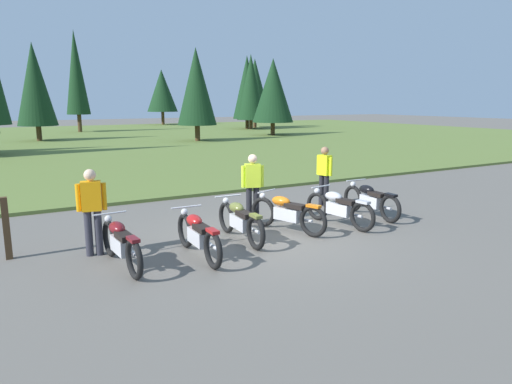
{
  "coord_description": "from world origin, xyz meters",
  "views": [
    {
      "loc": [
        -5.08,
        -8.35,
        2.91
      ],
      "look_at": [
        0.0,
        0.6,
        0.9
      ],
      "focal_mm": 32.77,
      "sensor_mm": 36.0,
      "label": 1
    }
  ],
  "objects_px": {
    "rider_in_hivis_vest": "(253,184)",
    "rider_checking_bike": "(324,173)",
    "motorcycle_maroon": "(121,243)",
    "trail_marker_post": "(6,228)",
    "motorcycle_orange": "(287,212)",
    "motorcycle_red": "(198,235)",
    "motorcycle_olive": "(240,220)",
    "motorcycle_black": "(371,200)",
    "rider_with_back_turned": "(92,207)",
    "motorcycle_silver": "(339,207)"
  },
  "relations": [
    {
      "from": "motorcycle_olive",
      "to": "rider_checking_bike",
      "type": "bearing_deg",
      "value": 26.46
    },
    {
      "from": "motorcycle_black",
      "to": "rider_in_hivis_vest",
      "type": "bearing_deg",
      "value": 161.82
    },
    {
      "from": "motorcycle_maroon",
      "to": "rider_with_back_turned",
      "type": "xyz_separation_m",
      "value": [
        -0.29,
        0.9,
        0.51
      ]
    },
    {
      "from": "motorcycle_maroon",
      "to": "motorcycle_olive",
      "type": "xyz_separation_m",
      "value": [
        2.58,
        0.37,
        0.0
      ]
    },
    {
      "from": "motorcycle_silver",
      "to": "motorcycle_black",
      "type": "distance_m",
      "value": 1.3
    },
    {
      "from": "rider_with_back_turned",
      "to": "motorcycle_red",
      "type": "bearing_deg",
      "value": -32.94
    },
    {
      "from": "motorcycle_silver",
      "to": "motorcycle_black",
      "type": "bearing_deg",
      "value": 12.4
    },
    {
      "from": "motorcycle_orange",
      "to": "motorcycle_red",
      "type": "bearing_deg",
      "value": -164.61
    },
    {
      "from": "motorcycle_black",
      "to": "rider_with_back_turned",
      "type": "xyz_separation_m",
      "value": [
        -6.73,
        0.32,
        0.51
      ]
    },
    {
      "from": "motorcycle_red",
      "to": "motorcycle_silver",
      "type": "distance_m",
      "value": 3.82
    },
    {
      "from": "motorcycle_maroon",
      "to": "motorcycle_orange",
      "type": "height_order",
      "value": "same"
    },
    {
      "from": "motorcycle_red",
      "to": "rider_in_hivis_vest",
      "type": "relative_size",
      "value": 1.26
    },
    {
      "from": "rider_checking_bike",
      "to": "trail_marker_post",
      "type": "distance_m",
      "value": 7.95
    },
    {
      "from": "rider_with_back_turned",
      "to": "rider_checking_bike",
      "type": "relative_size",
      "value": 1.0
    },
    {
      "from": "motorcycle_red",
      "to": "motorcycle_orange",
      "type": "height_order",
      "value": "same"
    },
    {
      "from": "motorcycle_maroon",
      "to": "motorcycle_red",
      "type": "distance_m",
      "value": 1.4
    },
    {
      "from": "motorcycle_olive",
      "to": "trail_marker_post",
      "type": "xyz_separation_m",
      "value": [
        -4.31,
        1.09,
        0.15
      ]
    },
    {
      "from": "motorcycle_maroon",
      "to": "trail_marker_post",
      "type": "height_order",
      "value": "trail_marker_post"
    },
    {
      "from": "motorcycle_olive",
      "to": "motorcycle_black",
      "type": "xyz_separation_m",
      "value": [
        3.86,
        0.21,
        0.0
      ]
    },
    {
      "from": "motorcycle_orange",
      "to": "motorcycle_black",
      "type": "height_order",
      "value": "same"
    },
    {
      "from": "motorcycle_olive",
      "to": "motorcycle_maroon",
      "type": "bearing_deg",
      "value": -171.79
    },
    {
      "from": "rider_in_hivis_vest",
      "to": "rider_checking_bike",
      "type": "distance_m",
      "value": 2.71
    },
    {
      "from": "motorcycle_black",
      "to": "trail_marker_post",
      "type": "xyz_separation_m",
      "value": [
        -8.18,
        0.89,
        0.15
      ]
    },
    {
      "from": "motorcycle_maroon",
      "to": "rider_with_back_turned",
      "type": "distance_m",
      "value": 1.07
    },
    {
      "from": "motorcycle_silver",
      "to": "rider_in_hivis_vest",
      "type": "bearing_deg",
      "value": 143.03
    },
    {
      "from": "motorcycle_maroon",
      "to": "motorcycle_olive",
      "type": "height_order",
      "value": "same"
    },
    {
      "from": "motorcycle_olive",
      "to": "motorcycle_silver",
      "type": "height_order",
      "value": "same"
    },
    {
      "from": "motorcycle_orange",
      "to": "rider_with_back_turned",
      "type": "height_order",
      "value": "rider_with_back_turned"
    },
    {
      "from": "motorcycle_orange",
      "to": "rider_checking_bike",
      "type": "bearing_deg",
      "value": 35.68
    },
    {
      "from": "motorcycle_maroon",
      "to": "rider_in_hivis_vest",
      "type": "xyz_separation_m",
      "value": [
        3.54,
        1.53,
        0.51
      ]
    },
    {
      "from": "rider_in_hivis_vest",
      "to": "motorcycle_red",
      "type": "bearing_deg",
      "value": -141.15
    },
    {
      "from": "trail_marker_post",
      "to": "motorcycle_black",
      "type": "bearing_deg",
      "value": -6.18
    },
    {
      "from": "motorcycle_orange",
      "to": "motorcycle_black",
      "type": "xyz_separation_m",
      "value": [
        2.61,
        0.1,
        0.0
      ]
    },
    {
      "from": "rider_with_back_turned",
      "to": "rider_in_hivis_vest",
      "type": "bearing_deg",
      "value": 9.47
    },
    {
      "from": "motorcycle_orange",
      "to": "trail_marker_post",
      "type": "xyz_separation_m",
      "value": [
        -5.56,
        0.99,
        0.15
      ]
    },
    {
      "from": "motorcycle_silver",
      "to": "trail_marker_post",
      "type": "distance_m",
      "value": 7.01
    },
    {
      "from": "rider_with_back_turned",
      "to": "trail_marker_post",
      "type": "bearing_deg",
      "value": 158.46
    },
    {
      "from": "motorcycle_red",
      "to": "motorcycle_olive",
      "type": "xyz_separation_m",
      "value": [
        1.19,
        0.57,
        0.0
      ]
    },
    {
      "from": "motorcycle_maroon",
      "to": "motorcycle_red",
      "type": "relative_size",
      "value": 1.0
    },
    {
      "from": "motorcycle_maroon",
      "to": "rider_checking_bike",
      "type": "xyz_separation_m",
      "value": [
        6.17,
        2.16,
        0.51
      ]
    },
    {
      "from": "motorcycle_orange",
      "to": "rider_with_back_turned",
      "type": "xyz_separation_m",
      "value": [
        -4.12,
        0.42,
        0.51
      ]
    },
    {
      "from": "rider_checking_bike",
      "to": "motorcycle_red",
      "type": "bearing_deg",
      "value": -153.79
    },
    {
      "from": "motorcycle_maroon",
      "to": "rider_in_hivis_vest",
      "type": "height_order",
      "value": "rider_in_hivis_vest"
    },
    {
      "from": "motorcycle_maroon",
      "to": "motorcycle_black",
      "type": "relative_size",
      "value": 1.0
    },
    {
      "from": "motorcycle_maroon",
      "to": "trail_marker_post",
      "type": "xyz_separation_m",
      "value": [
        -1.73,
        1.46,
        0.15
      ]
    },
    {
      "from": "motorcycle_maroon",
      "to": "rider_with_back_turned",
      "type": "height_order",
      "value": "rider_with_back_turned"
    },
    {
      "from": "motorcycle_olive",
      "to": "motorcycle_orange",
      "type": "distance_m",
      "value": 1.25
    },
    {
      "from": "rider_in_hivis_vest",
      "to": "rider_checking_bike",
      "type": "xyz_separation_m",
      "value": [
        2.64,
        0.63,
        0.0
      ]
    },
    {
      "from": "motorcycle_olive",
      "to": "rider_in_hivis_vest",
      "type": "height_order",
      "value": "rider_in_hivis_vest"
    },
    {
      "from": "motorcycle_silver",
      "to": "rider_in_hivis_vest",
      "type": "distance_m",
      "value": 2.11
    }
  ]
}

